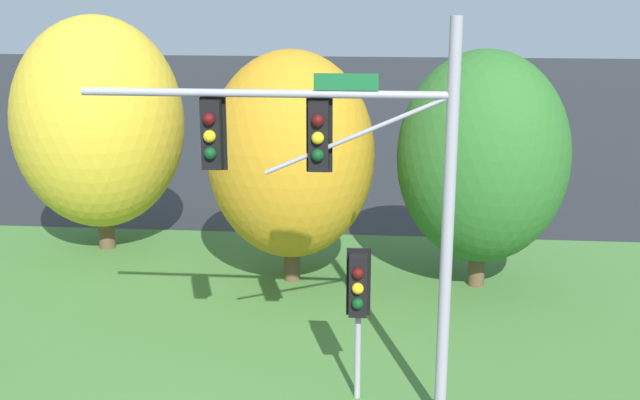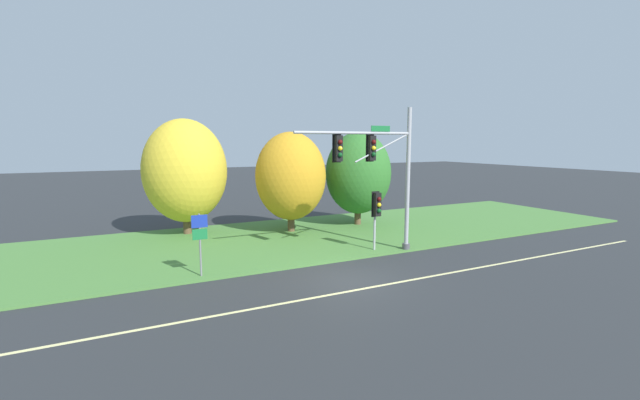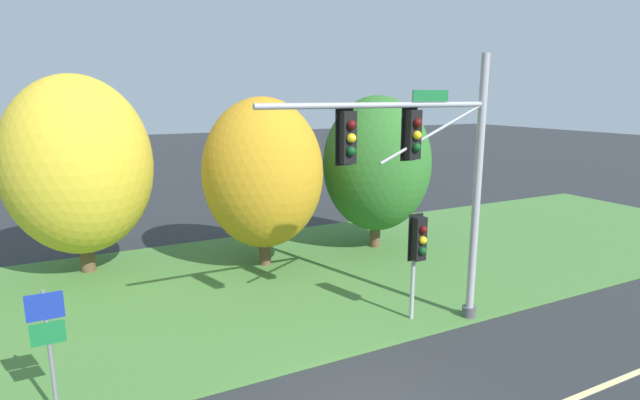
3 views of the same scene
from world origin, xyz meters
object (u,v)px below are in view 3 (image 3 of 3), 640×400
object	(u,v)px
traffic_signal_mast	(429,165)
tree_left_of_mast	(263,173)
tree_behind_signpost	(377,164)
route_sign_post	(48,336)
tree_nearest_road	(78,166)
pedestrian_signal_near_kerb	(418,245)

from	to	relation	value
traffic_signal_mast	tree_left_of_mast	bearing A→B (deg)	105.21
tree_left_of_mast	tree_behind_signpost	bearing A→B (deg)	0.46
route_sign_post	tree_left_of_mast	distance (m)	9.92
traffic_signal_mast	tree_left_of_mast	world-z (taller)	traffic_signal_mast
tree_behind_signpost	route_sign_post	bearing A→B (deg)	-150.51
route_sign_post	tree_nearest_road	distance (m)	9.34
traffic_signal_mast	pedestrian_signal_near_kerb	world-z (taller)	traffic_signal_mast
tree_behind_signpost	tree_left_of_mast	bearing A→B (deg)	-179.54
traffic_signal_mast	tree_behind_signpost	size ratio (longest dim) A/B	1.17
traffic_signal_mast	tree_nearest_road	bearing A→B (deg)	130.54
route_sign_post	tree_behind_signpost	size ratio (longest dim) A/B	0.42
tree_nearest_road	traffic_signal_mast	bearing A→B (deg)	-49.46
route_sign_post	traffic_signal_mast	bearing A→B (deg)	-1.64
route_sign_post	tree_left_of_mast	world-z (taller)	tree_left_of_mast
traffic_signal_mast	route_sign_post	bearing A→B (deg)	178.36
route_sign_post	pedestrian_signal_near_kerb	bearing A→B (deg)	1.52
tree_behind_signpost	tree_nearest_road	bearing A→B (deg)	168.62
tree_nearest_road	tree_behind_signpost	xyz separation A→B (m)	(11.05, -2.22, -0.36)
route_sign_post	tree_left_of_mast	size ratio (longest dim) A/B	0.43
pedestrian_signal_near_kerb	route_sign_post	xyz separation A→B (m)	(-9.09, -0.24, -0.50)
route_sign_post	tree_behind_signpost	world-z (taller)	tree_behind_signpost
pedestrian_signal_near_kerb	tree_left_of_mast	size ratio (longest dim) A/B	0.50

